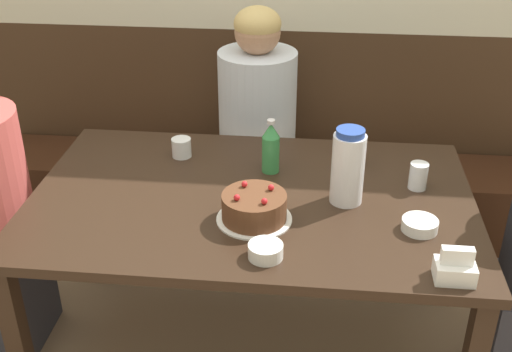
{
  "coord_description": "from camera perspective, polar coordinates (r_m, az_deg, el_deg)",
  "views": [
    {
      "loc": [
        0.21,
        -1.87,
        1.84
      ],
      "look_at": [
        0.01,
        0.05,
        0.78
      ],
      "focal_mm": 45.0,
      "sensor_mm": 36.0,
      "label": 1
    }
  ],
  "objects": [
    {
      "name": "glass_tumbler_short",
      "position": [
        2.27,
        14.23,
        0.0
      ],
      "size": [
        0.06,
        0.06,
        0.09
      ],
      "color": "silver",
      "rests_on": "dining_table"
    },
    {
      "name": "bench_seat",
      "position": [
        3.16,
        1.29,
        -2.26
      ],
      "size": [
        2.63,
        0.38,
        0.43
      ],
      "color": "#381E11",
      "rests_on": "ground_plane"
    },
    {
      "name": "bowl_rice_small",
      "position": [
        1.87,
        0.86,
        -6.67
      ],
      "size": [
        0.1,
        0.1,
        0.04
      ],
      "color": "white",
      "rests_on": "dining_table"
    },
    {
      "name": "dining_table",
      "position": [
        2.22,
        -0.39,
        -3.52
      ],
      "size": [
        1.5,
        0.95,
        0.73
      ],
      "color": "black",
      "rests_on": "ground_plane"
    },
    {
      "name": "bowl_soup_white",
      "position": [
        2.06,
        14.35,
        -4.24
      ],
      "size": [
        0.11,
        0.11,
        0.04
      ],
      "color": "white",
      "rests_on": "dining_table"
    },
    {
      "name": "birthday_cake",
      "position": [
        2.03,
        -0.16,
        -2.84
      ],
      "size": [
        0.24,
        0.24,
        0.11
      ],
      "color": "white",
      "rests_on": "dining_table"
    },
    {
      "name": "water_pitcher",
      "position": [
        2.11,
        8.18,
        0.75
      ],
      "size": [
        0.11,
        0.11,
        0.26
      ],
      "color": "white",
      "rests_on": "dining_table"
    },
    {
      "name": "glass_water_tall",
      "position": [
        2.44,
        -6.64,
        2.53
      ],
      "size": [
        0.07,
        0.07,
        0.07
      ],
      "color": "silver",
      "rests_on": "dining_table"
    },
    {
      "name": "glass_shot_small",
      "position": [
        2.38,
        8.8,
        2.04
      ],
      "size": [
        0.07,
        0.07,
        0.1
      ],
      "color": "silver",
      "rests_on": "dining_table"
    },
    {
      "name": "soju_bottle",
      "position": [
        2.29,
        1.32,
        2.57
      ],
      "size": [
        0.06,
        0.06,
        0.2
      ],
      "color": "#388E4C",
      "rests_on": "dining_table"
    },
    {
      "name": "person_pale_blue_shirt",
      "position": [
        2.9,
        0.12,
        2.98
      ],
      "size": [
        0.34,
        0.34,
        1.19
      ],
      "rotation": [
        0.0,
        0.0,
        -1.57
      ],
      "color": "#33333D",
      "rests_on": "ground_plane"
    },
    {
      "name": "napkin_holder",
      "position": [
        1.86,
        17.28,
        -7.84
      ],
      "size": [
        0.11,
        0.08,
        0.11
      ],
      "color": "white",
      "rests_on": "dining_table"
    }
  ]
}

